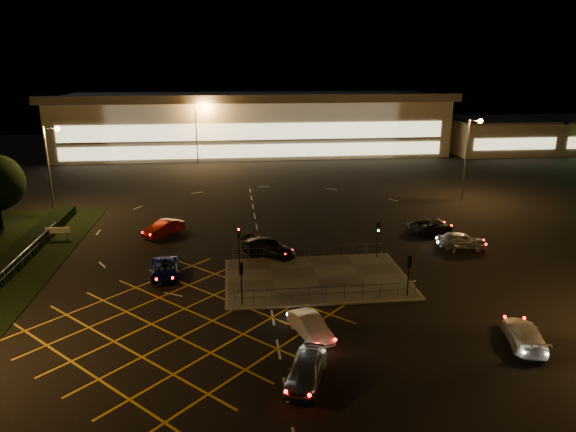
{
  "coord_description": "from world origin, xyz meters",
  "views": [
    {
      "loc": [
        -4.48,
        -38.96,
        16.41
      ],
      "look_at": [
        0.95,
        8.94,
        2.0
      ],
      "focal_mm": 32.0,
      "sensor_mm": 36.0,
      "label": 1
    }
  ],
  "objects": [
    {
      "name": "ground",
      "position": [
        0.0,
        0.0,
        0.0
      ],
      "size": [
        180.0,
        180.0,
        0.0
      ],
      "primitive_type": "plane",
      "color": "black",
      "rests_on": "ground"
    },
    {
      "name": "pedestrian_island",
      "position": [
        2.0,
        -2.0,
        0.06
      ],
      "size": [
        14.0,
        9.0,
        0.12
      ],
      "primitive_type": "cube",
      "color": "#4C4944",
      "rests_on": "ground"
    },
    {
      "name": "hedge",
      "position": [
        -23.0,
        6.0,
        0.5
      ],
      "size": [
        2.0,
        26.0,
        1.0
      ],
      "primitive_type": "cube",
      "color": "black",
      "rests_on": "ground"
    },
    {
      "name": "supermarket",
      "position": [
        0.0,
        61.95,
        5.31
      ],
      "size": [
        72.0,
        26.5,
        10.5
      ],
      "color": "beige",
      "rests_on": "ground"
    },
    {
      "name": "retail_unit_a",
      "position": [
        46.0,
        53.97,
        3.21
      ],
      "size": [
        18.8,
        14.8,
        6.35
      ],
      "color": "beige",
      "rests_on": "ground"
    },
    {
      "name": "retail_unit_b",
      "position": [
        62.0,
        53.96,
        3.22
      ],
      "size": [
        14.8,
        14.8,
        6.35
      ],
      "color": "beige",
      "rests_on": "ground"
    },
    {
      "name": "streetlight_nw",
      "position": [
        -23.56,
        18.0,
        6.56
      ],
      "size": [
        1.78,
        0.56,
        10.03
      ],
      "color": "slate",
      "rests_on": "ground"
    },
    {
      "name": "streetlight_ne",
      "position": [
        24.44,
        20.0,
        6.56
      ],
      "size": [
        1.78,
        0.56,
        10.03
      ],
      "color": "slate",
      "rests_on": "ground"
    },
    {
      "name": "streetlight_far_left",
      "position": [
        -9.56,
        48.0,
        6.56
      ],
      "size": [
        1.78,
        0.56,
        10.03
      ],
      "color": "slate",
      "rests_on": "ground"
    },
    {
      "name": "streetlight_far_right",
      "position": [
        30.44,
        50.0,
        6.56
      ],
      "size": [
        1.78,
        0.56,
        10.03
      ],
      "color": "slate",
      "rests_on": "ground"
    },
    {
      "name": "signal_sw",
      "position": [
        -4.0,
        -5.99,
        2.37
      ],
      "size": [
        0.28,
        0.3,
        3.15
      ],
      "rotation": [
        0.0,
        0.0,
        3.14
      ],
      "color": "black",
      "rests_on": "pedestrian_island"
    },
    {
      "name": "signal_se",
      "position": [
        8.0,
        -5.99,
        2.37
      ],
      "size": [
        0.28,
        0.3,
        3.15
      ],
      "rotation": [
        0.0,
        0.0,
        3.14
      ],
      "color": "black",
      "rests_on": "pedestrian_island"
    },
    {
      "name": "signal_nw",
      "position": [
        -4.0,
        1.99,
        2.37
      ],
      "size": [
        0.28,
        0.3,
        3.15
      ],
      "color": "black",
      "rests_on": "pedestrian_island"
    },
    {
      "name": "signal_ne",
      "position": [
        8.0,
        1.99,
        2.37
      ],
      "size": [
        0.28,
        0.3,
        3.15
      ],
      "color": "black",
      "rests_on": "pedestrian_island"
    },
    {
      "name": "car_near_silver",
      "position": [
        -0.84,
        -15.36,
        0.76
      ],
      "size": [
        3.2,
        4.79,
        1.51
      ],
      "primitive_type": "imported",
      "rotation": [
        0.0,
        0.0,
        5.93
      ],
      "color": "#9A9EA1",
      "rests_on": "ground"
    },
    {
      "name": "car_queue_white",
      "position": [
        0.14,
        -10.67,
        0.67
      ],
      "size": [
        2.58,
        4.29,
        1.34
      ],
      "primitive_type": "imported",
      "rotation": [
        0.0,
        0.0,
        0.31
      ],
      "color": "silver",
      "rests_on": "ground"
    },
    {
      "name": "car_left_blue",
      "position": [
        -9.97,
        -0.08,
        0.64
      ],
      "size": [
        2.59,
        4.83,
        1.29
      ],
      "primitive_type": "imported",
      "rotation": [
        0.0,
        0.0,
        0.1
      ],
      "color": "#0D1552",
      "rests_on": "ground"
    },
    {
      "name": "car_far_dkgrey",
      "position": [
        -1.38,
        3.62,
        0.73
      ],
      "size": [
        5.26,
        4.73,
        1.47
      ],
      "primitive_type": "imported",
      "rotation": [
        0.0,
        0.0,
        0.91
      ],
      "color": "black",
      "rests_on": "ground"
    },
    {
      "name": "car_right_silver",
      "position": [
        16.38,
        3.54,
        0.75
      ],
      "size": [
        4.71,
        2.93,
        1.5
      ],
      "primitive_type": "imported",
      "rotation": [
        0.0,
        0.0,
        1.28
      ],
      "color": "silver",
      "rests_on": "ground"
    },
    {
      "name": "car_circ_red",
      "position": [
        -11.31,
        10.47,
        0.72
      ],
      "size": [
        4.16,
        4.23,
        1.45
      ],
      "primitive_type": "imported",
      "rotation": [
        0.0,
        0.0,
        5.52
      ],
      "color": "#9A150B",
      "rests_on": "ground"
    },
    {
      "name": "car_east_grey",
      "position": [
        15.28,
        8.21,
        0.65
      ],
      "size": [
        5.07,
        3.15,
        1.31
      ],
      "primitive_type": "imported",
      "rotation": [
        0.0,
        0.0,
        1.79
      ],
      "color": "black",
      "rests_on": "ground"
    },
    {
      "name": "car_approach_white",
      "position": [
        12.85,
        -13.08,
        0.67
      ],
      "size": [
        2.97,
        4.94,
        1.34
      ],
      "primitive_type": "imported",
      "rotation": [
        0.0,
        0.0,
        2.89
      ],
      "color": "silver",
      "rests_on": "ground"
    }
  ]
}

